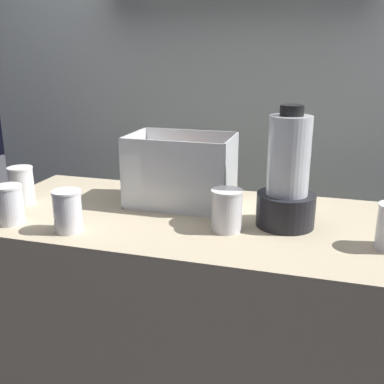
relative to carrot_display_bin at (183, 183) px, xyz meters
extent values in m
cube|color=tan|center=(0.06, -0.11, -0.52)|extent=(1.40, 0.64, 0.90)
cube|color=silver|center=(0.06, 0.66, 0.28)|extent=(2.60, 0.04, 2.50)
cube|color=white|center=(-0.01, 0.00, -0.07)|extent=(0.35, 0.23, 0.01)
cube|color=white|center=(-0.01, -0.11, 0.05)|extent=(0.35, 0.01, 0.24)
cube|color=white|center=(-0.01, 0.11, 0.05)|extent=(0.35, 0.01, 0.24)
cube|color=white|center=(-0.18, 0.00, 0.05)|extent=(0.01, 0.23, 0.24)
cube|color=white|center=(0.17, 0.00, 0.05)|extent=(0.01, 0.23, 0.24)
cone|color=orange|center=(0.05, 0.01, -0.05)|extent=(0.16, 0.13, 0.03)
cone|color=orange|center=(-0.04, 0.00, -0.05)|extent=(0.03, 0.19, 0.03)
cone|color=orange|center=(0.07, -0.01, -0.05)|extent=(0.16, 0.10, 0.03)
cone|color=orange|center=(0.00, 0.00, -0.05)|extent=(0.11, 0.18, 0.03)
cone|color=orange|center=(0.02, 0.02, -0.03)|extent=(0.15, 0.06, 0.03)
cone|color=orange|center=(0.06, 0.00, -0.02)|extent=(0.04, 0.15, 0.03)
cone|color=orange|center=(0.00, 0.01, -0.02)|extent=(0.13, 0.15, 0.03)
cone|color=orange|center=(-0.03, -0.03, -0.01)|extent=(0.13, 0.11, 0.03)
cone|color=orange|center=(-0.02, 0.00, 0.00)|extent=(0.13, 0.11, 0.03)
cone|color=orange|center=(-0.03, 0.00, 0.00)|extent=(0.17, 0.05, 0.03)
cone|color=orange|center=(-0.02, 0.00, 0.01)|extent=(0.12, 0.18, 0.03)
cylinder|color=black|center=(0.36, -0.11, -0.02)|extent=(0.17, 0.17, 0.10)
cylinder|color=silver|center=(0.36, -0.11, 0.14)|extent=(0.12, 0.12, 0.23)
cylinder|color=yellow|center=(0.36, -0.11, 0.05)|extent=(0.11, 0.11, 0.04)
cylinder|color=black|center=(0.36, -0.11, 0.27)|extent=(0.07, 0.07, 0.03)
cylinder|color=white|center=(-0.53, -0.15, -0.01)|extent=(0.08, 0.08, 0.12)
cylinder|color=red|center=(-0.53, -0.15, -0.02)|extent=(0.08, 0.08, 0.10)
cylinder|color=white|center=(-0.53, -0.15, 0.05)|extent=(0.08, 0.08, 0.01)
cylinder|color=white|center=(-0.45, -0.33, -0.02)|extent=(0.08, 0.08, 0.11)
cylinder|color=maroon|center=(-0.45, -0.33, -0.04)|extent=(0.07, 0.07, 0.06)
cylinder|color=white|center=(-0.45, -0.33, 0.04)|extent=(0.08, 0.08, 0.01)
cylinder|color=white|center=(-0.24, -0.33, -0.01)|extent=(0.08, 0.08, 0.12)
cylinder|color=orange|center=(-0.24, -0.33, -0.04)|extent=(0.08, 0.08, 0.07)
cylinder|color=white|center=(-0.24, -0.33, 0.05)|extent=(0.08, 0.08, 0.01)
cylinder|color=white|center=(0.20, -0.20, -0.01)|extent=(0.09, 0.09, 0.12)
cylinder|color=red|center=(0.20, -0.20, -0.04)|extent=(0.08, 0.08, 0.07)
cylinder|color=white|center=(0.20, -0.20, 0.05)|extent=(0.09, 0.09, 0.01)
camera|label=1|loc=(0.44, -1.41, 0.43)|focal=42.09mm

